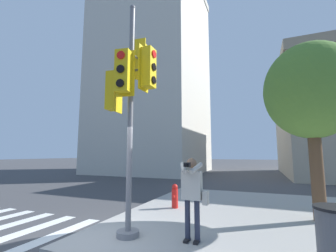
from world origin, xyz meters
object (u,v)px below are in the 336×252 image
(street_tree, at_px, (310,92))
(person_photographer, at_px, (192,191))
(traffic_signal_pole, at_px, (131,89))
(fire_hydrant, at_px, (175,196))

(street_tree, bearing_deg, person_photographer, -136.86)
(traffic_signal_pole, xyz_separation_m, fire_hydrant, (0.03, 2.76, -2.83))
(traffic_signal_pole, height_order, person_photographer, traffic_signal_pole)
(street_tree, relative_size, fire_hydrant, 6.36)
(person_photographer, xyz_separation_m, street_tree, (2.70, 2.53, 2.47))
(traffic_signal_pole, relative_size, fire_hydrant, 6.98)
(person_photographer, distance_m, fire_hydrant, 2.87)
(traffic_signal_pole, height_order, street_tree, traffic_signal_pole)
(traffic_signal_pole, relative_size, person_photographer, 3.21)
(person_photographer, xyz_separation_m, fire_hydrant, (-1.31, 2.48, -0.61))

